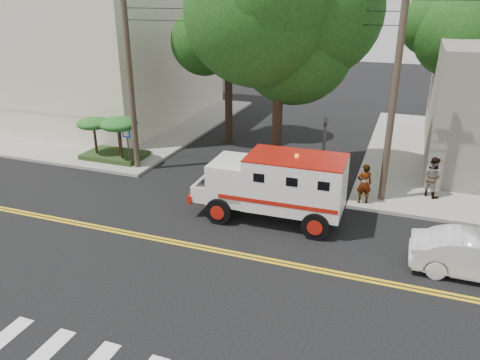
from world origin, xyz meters
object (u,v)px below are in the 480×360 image
at_px(armored_truck, 276,183).
at_px(pedestrian_b, 432,177).
at_px(parked_sedan, 480,257).
at_px(pedestrian_a, 364,184).

xyz_separation_m(armored_truck, pedestrian_b, (5.75, 4.20, -0.50)).
xyz_separation_m(parked_sedan, pedestrian_a, (-4.03, 4.07, 0.32)).
relative_size(pedestrian_a, pedestrian_b, 0.97).
bearing_deg(pedestrian_a, parked_sedan, 113.80).
bearing_deg(armored_truck, pedestrian_b, 35.01).
relative_size(armored_truck, pedestrian_b, 3.37).
distance_m(pedestrian_a, pedestrian_b, 3.18).
bearing_deg(parked_sedan, pedestrian_a, 43.57).
bearing_deg(armored_truck, pedestrian_a, 37.27).
bearing_deg(pedestrian_b, armored_truck, 73.65).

